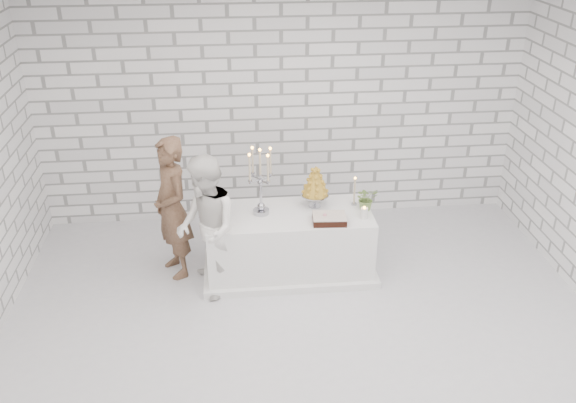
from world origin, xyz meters
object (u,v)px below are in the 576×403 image
Objects in this scene: cake_table at (289,243)px; bride at (207,228)px; croquembouche at (315,186)px; candelabra at (261,182)px; groom at (172,208)px.

bride reaches higher than cake_table.
bride is 3.18× the size of croquembouche.
candelabra is at bearing 174.78° from cake_table.
bride is 0.75m from candelabra.
groom reaches higher than candelabra.
candelabra reaches higher than cake_table.
candelabra is (-0.30, 0.03, 0.76)m from cake_table.
candelabra is at bearing -169.60° from croquembouche.
cake_table is 3.66× the size of croquembouche.
candelabra is 1.55× the size of croquembouche.
groom is 1.04× the size of bride.
croquembouche is (0.30, 0.14, 0.62)m from cake_table.
cake_table is at bearing 96.48° from bride.
bride reaches higher than candelabra.
groom is 3.30× the size of croquembouche.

